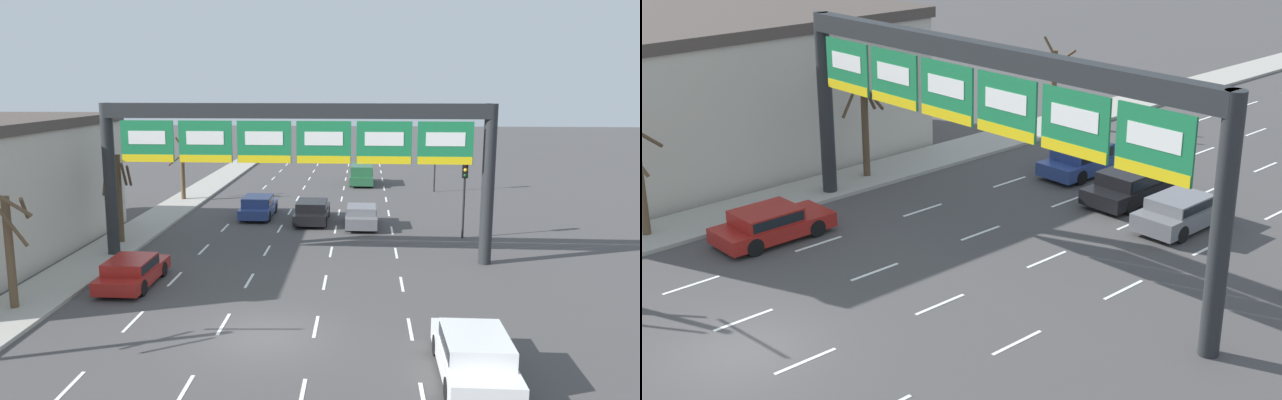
% 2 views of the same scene
% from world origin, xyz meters
% --- Properties ---
extents(ground_plane, '(220.00, 220.00, 0.00)m').
position_xyz_m(ground_plane, '(0.00, 0.00, 0.00)').
color(ground_plane, '#474444').
extents(lane_dashes, '(10.02, 67.00, 0.01)m').
position_xyz_m(lane_dashes, '(-0.00, 13.50, 0.00)').
color(lane_dashes, white).
rests_on(lane_dashes, ground_plane).
extents(sign_gantry, '(18.69, 0.70, 7.54)m').
position_xyz_m(sign_gantry, '(-0.00, 9.38, 5.77)').
color(sign_gantry, '#232628').
rests_on(sign_gantry, ground_plane).
extents(building_near, '(11.95, 18.16, 6.76)m').
position_xyz_m(building_near, '(-17.31, 8.38, 3.39)').
color(building_near, beige).
rests_on(building_near, ground_plane).
extents(car_grey, '(1.88, 4.06, 1.31)m').
position_xyz_m(car_grey, '(3.16, 16.81, 0.71)').
color(car_grey, slate).
rests_on(car_grey, ground_plane).
extents(car_black, '(1.99, 4.83, 1.35)m').
position_xyz_m(car_black, '(0.10, 18.01, 0.73)').
color(car_black, black).
rests_on(car_black, ground_plane).
extents(car_blue, '(1.94, 4.56, 1.38)m').
position_xyz_m(car_blue, '(-3.47, 19.23, 0.74)').
color(car_blue, navy).
rests_on(car_blue, ground_plane).
extents(car_red, '(1.92, 4.36, 1.24)m').
position_xyz_m(car_red, '(-6.44, 4.97, 0.67)').
color(car_red, maroon).
rests_on(car_red, ground_plane).
extents(tree_bare_second, '(1.85, 1.86, 4.59)m').
position_xyz_m(tree_bare_second, '(-9.91, 24.50, 2.37)').
color(tree_bare_second, brown).
rests_on(tree_bare_second, sidewalk_left).
extents(tree_bare_third, '(1.60, 1.57, 4.66)m').
position_xyz_m(tree_bare_third, '(-9.59, 11.78, 2.70)').
color(tree_bare_third, brown).
rests_on(tree_bare_third, sidewalk_left).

